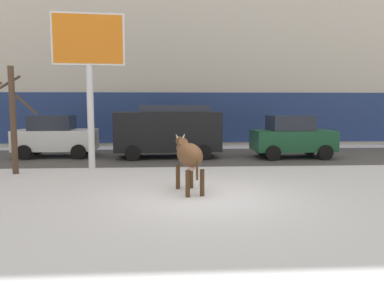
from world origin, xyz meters
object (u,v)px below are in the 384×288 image
at_px(car_white_hatchback, 55,136).
at_px(car_darkgreen_hatchback, 292,137).
at_px(cow_brown, 189,156).
at_px(billboard, 89,49).
at_px(pedestrian_near_billboard, 68,133).
at_px(bare_tree_left_lot, 13,117).
at_px(car_black_van, 168,130).

relative_size(car_white_hatchback, car_darkgreen_hatchback, 1.00).
height_order(cow_brown, billboard, billboard).
distance_m(pedestrian_near_billboard, bare_tree_left_lot, 6.79).
relative_size(car_white_hatchback, bare_tree_left_lot, 0.97).
bearing_deg(car_black_van, bare_tree_left_lot, -144.96).
xyz_separation_m(car_black_van, pedestrian_near_billboard, (-5.17, 3.04, -0.36)).
bearing_deg(car_white_hatchback, bare_tree_left_lot, -92.31).
bearing_deg(car_black_van, cow_brown, -85.12).
height_order(car_white_hatchback, pedestrian_near_billboard, car_white_hatchback).
distance_m(cow_brown, pedestrian_near_billboard, 11.26).
height_order(billboard, bare_tree_left_lot, billboard).
bearing_deg(billboard, pedestrian_near_billboard, 111.85).
relative_size(billboard, car_darkgreen_hatchback, 1.57).
bearing_deg(billboard, cow_brown, -48.21).
height_order(cow_brown, car_black_van, car_black_van).
bearing_deg(bare_tree_left_lot, car_black_van, 35.04).
height_order(car_white_hatchback, bare_tree_left_lot, bare_tree_left_lot).
bearing_deg(bare_tree_left_lot, car_white_hatchback, 87.69).
xyz_separation_m(car_black_van, car_darkgreen_hatchback, (5.46, -0.38, -0.32)).
height_order(car_black_van, bare_tree_left_lot, bare_tree_left_lot).
xyz_separation_m(cow_brown, car_black_van, (-0.57, 6.65, 0.25)).
relative_size(cow_brown, car_black_van, 0.42).
distance_m(billboard, car_white_hatchback, 5.28).
xyz_separation_m(car_darkgreen_hatchback, bare_tree_left_lot, (-10.69, -3.29, 1.02)).
relative_size(cow_brown, pedestrian_near_billboard, 1.12).
bearing_deg(car_black_van, car_darkgreen_hatchback, -4.00).
bearing_deg(bare_tree_left_lot, billboard, 17.67).
relative_size(cow_brown, car_white_hatchback, 0.55).
xyz_separation_m(cow_brown, car_white_hatchback, (-5.63, 7.12, -0.07)).
height_order(billboard, car_darkgreen_hatchback, billboard).
bearing_deg(car_darkgreen_hatchback, bare_tree_left_lot, -162.91).
relative_size(cow_brown, billboard, 0.35).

